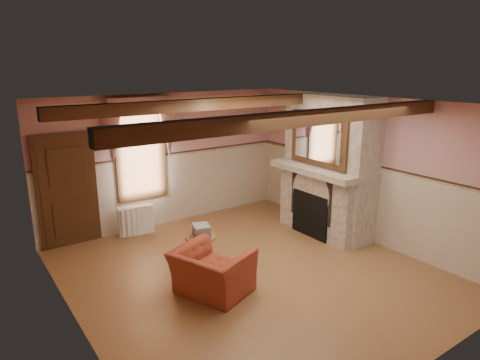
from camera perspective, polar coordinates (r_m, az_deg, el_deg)
floor at (r=7.30m, az=1.39°, el=-12.27°), size 5.50×6.00×0.01m
ceiling at (r=6.51m, az=1.55°, el=10.18°), size 5.50×6.00×0.01m
wall_back at (r=9.28m, az=-9.68°, el=2.73°), size 5.50×0.02×2.80m
wall_front at (r=4.87m, az=23.37°, el=-9.97°), size 5.50×0.02×2.80m
wall_left at (r=5.67m, az=-21.60°, el=-6.25°), size 0.02×6.00×2.80m
wall_right at (r=8.65m, az=16.25°, el=1.43°), size 0.02×6.00×2.80m
wainscot at (r=6.99m, az=1.43°, el=-6.80°), size 5.50×6.00×1.50m
chair_rail at (r=6.75m, az=1.47°, el=-0.89°), size 5.50×6.00×0.08m
firebox at (r=8.75m, az=9.63°, el=-4.50°), size 0.20×0.95×0.90m
armchair at (r=6.59m, az=-3.75°, el=-12.11°), size 1.26×1.34×0.70m
side_table at (r=7.46m, az=-5.24°, el=-9.35°), size 0.68×0.68×0.55m
book_stack at (r=7.29m, az=-5.17°, el=-6.75°), size 0.34×0.38×0.20m
radiator at (r=8.98m, az=-13.72°, el=-5.24°), size 0.72×0.29×0.60m
bowl at (r=8.73m, az=10.47°, el=2.34°), size 0.35×0.35×0.09m
mantel_clock at (r=9.01m, az=8.57°, el=3.19°), size 0.14×0.24×0.20m
oil_lamp at (r=8.77m, az=10.07°, el=3.07°), size 0.11×0.11×0.28m
candle_red at (r=8.12m, az=15.12°, el=1.37°), size 0.06×0.06×0.16m
jar_yellow at (r=8.22m, az=14.32°, el=1.44°), size 0.06×0.06×0.12m
fireplace at (r=8.78m, az=11.88°, el=1.92°), size 0.85×2.00×2.80m
mantel at (r=8.67m, az=11.05°, el=1.51°), size 1.05×2.05×0.12m
overmantel_mirror at (r=8.41m, az=10.38°, el=5.38°), size 0.06×1.44×1.04m
door at (r=8.64m, az=-22.02°, el=-1.50°), size 1.10×0.10×2.10m
window at (r=8.96m, az=-13.12°, el=3.75°), size 1.06×0.08×2.02m
window_drapes at (r=8.78m, az=-13.13°, el=7.49°), size 1.30×0.14×1.40m
ceiling_beam_front at (r=5.61m, az=8.97°, el=8.17°), size 5.50×0.18×0.20m
ceiling_beam_back at (r=7.51m, az=-4.03°, el=10.06°), size 5.50×0.18×0.20m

